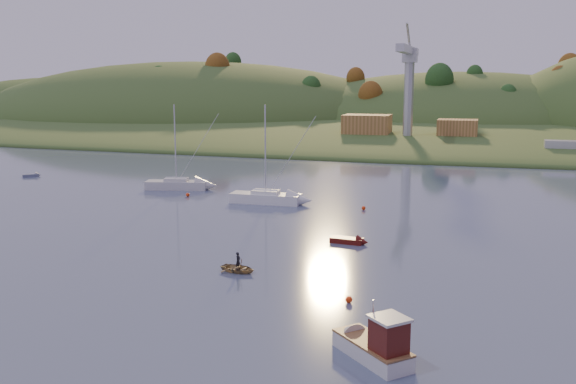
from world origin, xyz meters
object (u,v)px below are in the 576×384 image
(canoe, at_px, (238,268))
(red_tender, at_px, (354,241))
(sailboat_near, at_px, (266,197))
(sailboat_far, at_px, (177,184))
(fishing_boat, at_px, (368,342))
(grey_dinghy, at_px, (34,175))

(canoe, distance_m, red_tender, 14.07)
(sailboat_near, distance_m, sailboat_far, 16.91)
(fishing_boat, distance_m, sailboat_near, 46.77)
(sailboat_near, bearing_deg, fishing_boat, -65.25)
(canoe, distance_m, grey_dinghy, 64.38)
(sailboat_far, relative_size, red_tender, 3.17)
(sailboat_far, relative_size, canoe, 3.98)
(canoe, bearing_deg, grey_dinghy, 63.95)
(red_tender, bearing_deg, fishing_boat, -71.56)
(sailboat_near, height_order, canoe, sailboat_near)
(sailboat_far, relative_size, grey_dinghy, 4.25)
(sailboat_near, bearing_deg, sailboat_far, 157.42)
(grey_dinghy, bearing_deg, fishing_boat, -75.34)
(canoe, xyz_separation_m, grey_dinghy, (-51.15, 39.09, -0.10))
(fishing_boat, height_order, sailboat_far, sailboat_far)
(red_tender, distance_m, grey_dinghy, 64.60)
(canoe, relative_size, grey_dinghy, 1.07)
(sailboat_near, xyz_separation_m, canoe, (7.47, -28.85, -0.48))
(canoe, height_order, grey_dinghy, grey_dinghy)
(sailboat_near, distance_m, canoe, 29.81)
(fishing_boat, xyz_separation_m, sailboat_near, (-20.69, 41.94, -0.10))
(fishing_boat, relative_size, sailboat_far, 0.49)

